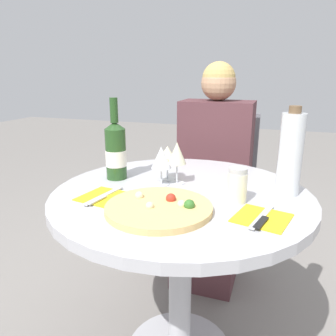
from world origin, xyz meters
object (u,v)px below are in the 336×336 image
(chair_behind_diner, at_px, (216,191))
(tall_carafe, at_px, (290,154))
(seated_diner, at_px, (212,186))
(wine_bottle, at_px, (116,150))
(pizza_large, at_px, (159,208))
(dining_table, at_px, (181,227))

(chair_behind_diner, height_order, tall_carafe, tall_carafe)
(seated_diner, distance_m, tall_carafe, 0.74)
(chair_behind_diner, bearing_deg, wine_bottle, 69.53)
(pizza_large, bearing_deg, dining_table, 85.79)
(dining_table, height_order, wine_bottle, wine_bottle)
(pizza_large, relative_size, tall_carafe, 1.08)
(dining_table, height_order, seated_diner, seated_diner)
(dining_table, relative_size, seated_diner, 0.78)
(seated_diner, bearing_deg, tall_carafe, 124.72)
(wine_bottle, bearing_deg, chair_behind_diner, 69.53)
(dining_table, bearing_deg, pizza_large, -94.21)
(dining_table, distance_m, chair_behind_diner, 0.81)
(chair_behind_diner, height_order, wine_bottle, wine_bottle)
(dining_table, relative_size, wine_bottle, 2.89)
(chair_behind_diner, height_order, seated_diner, seated_diner)
(dining_table, relative_size, tall_carafe, 3.03)
(dining_table, relative_size, pizza_large, 2.79)
(pizza_large, bearing_deg, chair_behind_diner, 90.23)
(dining_table, bearing_deg, chair_behind_diner, 91.27)
(wine_bottle, bearing_deg, seated_diner, 64.83)
(pizza_large, distance_m, wine_bottle, 0.39)
(chair_behind_diner, bearing_deg, seated_diner, 90.00)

